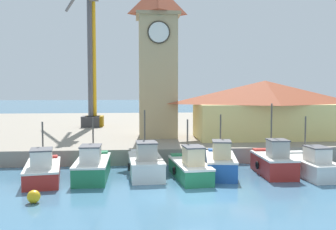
% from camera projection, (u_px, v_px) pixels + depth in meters
% --- Properties ---
extents(ground_plane, '(300.00, 300.00, 0.00)m').
position_uv_depth(ground_plane, '(194.00, 196.00, 20.36)').
color(ground_plane, teal).
extents(quay_wharf, '(120.00, 40.00, 1.15)m').
position_uv_depth(quay_wharf, '(159.00, 128.00, 48.38)').
color(quay_wharf, gray).
rests_on(quay_wharf, ground).
extents(fishing_boat_far_left, '(2.80, 5.28, 3.54)m').
position_uv_depth(fishing_boat_far_left, '(43.00, 170.00, 23.55)').
color(fishing_boat_far_left, '#AD2823').
rests_on(fishing_boat_far_left, ground).
extents(fishing_boat_left_outer, '(2.07, 5.21, 3.71)m').
position_uv_depth(fishing_boat_left_outer, '(92.00, 166.00, 24.31)').
color(fishing_boat_left_outer, '#237A4C').
rests_on(fishing_boat_left_outer, ground).
extents(fishing_boat_left_inner, '(2.29, 5.06, 4.16)m').
position_uv_depth(fishing_boat_left_inner, '(146.00, 164.00, 25.00)').
color(fishing_boat_left_inner, silver).
rests_on(fishing_boat_left_inner, ground).
extents(fishing_boat_mid_left, '(2.28, 5.18, 3.63)m').
position_uv_depth(fishing_boat_mid_left, '(190.00, 167.00, 24.24)').
color(fishing_boat_mid_left, '#237A4C').
rests_on(fishing_boat_mid_left, ground).
extents(fishing_boat_center, '(2.55, 4.82, 3.87)m').
position_uv_depth(fishing_boat_center, '(221.00, 163.00, 25.14)').
color(fishing_boat_center, '#2356A8').
rests_on(fishing_boat_center, ground).
extents(fishing_boat_mid_right, '(2.05, 4.24, 4.58)m').
position_uv_depth(fishing_boat_mid_right, '(274.00, 162.00, 25.30)').
color(fishing_boat_mid_right, '#AD2823').
rests_on(fishing_boat_mid_right, ground).
extents(fishing_boat_right_inner, '(2.32, 5.22, 3.75)m').
position_uv_depth(fishing_boat_right_inner, '(310.00, 165.00, 25.06)').
color(fishing_boat_right_inner, silver).
rests_on(fishing_boat_right_inner, ground).
extents(clock_tower, '(3.82, 3.82, 15.19)m').
position_uv_depth(clock_tower, '(158.00, 57.00, 35.12)').
color(clock_tower, tan).
rests_on(clock_tower, quay_wharf).
extents(warehouse_right, '(12.33, 5.62, 5.05)m').
position_uv_depth(warehouse_right, '(265.00, 109.00, 34.44)').
color(warehouse_right, '#E5D17A').
rests_on(warehouse_right, quay_wharf).
extents(port_crane_near, '(2.11, 9.60, 19.98)m').
position_uv_depth(port_crane_near, '(94.00, 58.00, 44.38)').
color(port_crane_near, '#976E11').
rests_on(port_crane_near, quay_wharf).
extents(port_crane_far, '(5.09, 9.88, 16.95)m').
position_uv_depth(port_crane_far, '(89.00, 67.00, 44.10)').
color(port_crane_far, '#353539').
rests_on(port_crane_far, quay_wharf).
extents(mooring_buoy, '(0.64, 0.64, 0.64)m').
position_uv_depth(mooring_buoy, '(34.00, 197.00, 19.16)').
color(mooring_buoy, gold).
rests_on(mooring_buoy, ground).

